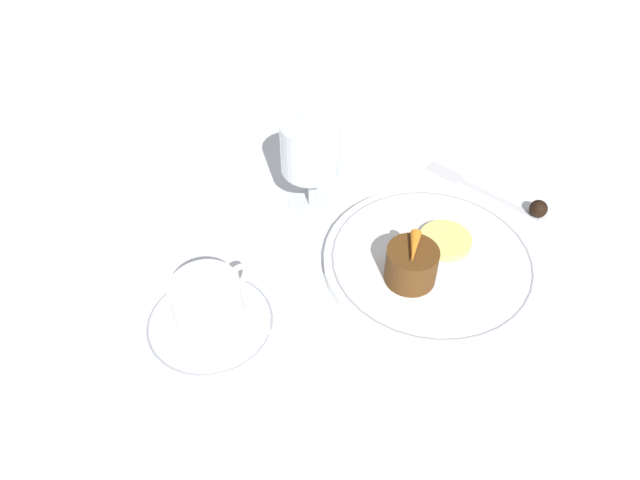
{
  "coord_description": "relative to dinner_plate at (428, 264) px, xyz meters",
  "views": [
    {
      "loc": [
        -0.5,
        -0.26,
        0.57
      ],
      "look_at": [
        -0.08,
        0.06,
        0.04
      ],
      "focal_mm": 35.0,
      "sensor_mm": 36.0,
      "label": 1
    }
  ],
  "objects": [
    {
      "name": "fork",
      "position": [
        0.17,
        0.03,
        -0.01
      ],
      "size": [
        0.03,
        0.18,
        0.01
      ],
      "color": "silver",
      "rests_on": "ground_plane"
    },
    {
      "name": "ground_plane",
      "position": [
        0.0,
        0.05,
        -0.01
      ],
      "size": [
        3.0,
        3.0,
        0.0
      ],
      "primitive_type": "plane",
      "color": "white"
    },
    {
      "name": "pineapple_slice",
      "position": [
        0.04,
        -0.0,
        0.01
      ],
      "size": [
        0.07,
        0.07,
        0.01
      ],
      "color": "#EFE075",
      "rests_on": "dinner_plate"
    },
    {
      "name": "wine_glass",
      "position": [
        0.01,
        0.19,
        0.08
      ],
      "size": [
        0.08,
        0.08,
        0.13
      ],
      "color": "silver",
      "rests_on": "ground_plane"
    },
    {
      "name": "dessert_cake",
      "position": [
        -0.04,
        0.0,
        0.03
      ],
      "size": [
        0.06,
        0.06,
        0.05
      ],
      "color": "#563314",
      "rests_on": "dinner_plate"
    },
    {
      "name": "saucer",
      "position": [
        -0.23,
        0.15,
        -0.0
      ],
      "size": [
        0.15,
        0.15,
        0.01
      ],
      "color": "white",
      "rests_on": "ground_plane"
    },
    {
      "name": "dinner_plate",
      "position": [
        0.0,
        0.0,
        0.0
      ],
      "size": [
        0.26,
        0.26,
        0.01
      ],
      "color": "white",
      "rests_on": "ground_plane"
    },
    {
      "name": "carrot_garnish",
      "position": [
        -0.04,
        0.0,
        0.06
      ],
      "size": [
        0.05,
        0.03,
        0.01
      ],
      "color": "orange",
      "rests_on": "dessert_cake"
    },
    {
      "name": "spoon",
      "position": [
        -0.18,
        0.15,
        0.0
      ],
      "size": [
        0.04,
        0.1,
        0.0
      ],
      "color": "silver",
      "rests_on": "saucer"
    },
    {
      "name": "chocolate_truffle",
      "position": [
        0.17,
        -0.07,
        0.0
      ],
      "size": [
        0.02,
        0.02,
        0.02
      ],
      "color": "black",
      "rests_on": "ground_plane"
    },
    {
      "name": "coffee_cup",
      "position": [
        -0.23,
        0.15,
        0.04
      ],
      "size": [
        0.1,
        0.08,
        0.07
      ],
      "color": "white",
      "rests_on": "saucer"
    }
  ]
}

